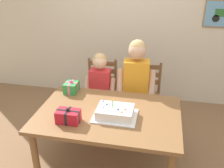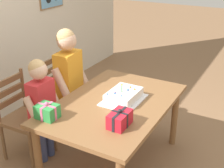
# 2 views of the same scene
# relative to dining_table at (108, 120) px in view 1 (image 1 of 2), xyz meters

# --- Properties ---
(ground_plane) EXTENTS (20.00, 20.00, 0.00)m
(ground_plane) POSITION_rel_dining_table_xyz_m (0.00, 0.00, -0.64)
(ground_plane) COLOR #846042
(back_wall) EXTENTS (6.40, 0.11, 2.60)m
(back_wall) POSITION_rel_dining_table_xyz_m (0.00, 1.81, 0.66)
(back_wall) COLOR beige
(back_wall) RESTS_ON ground
(dining_table) EXTENTS (1.48, 0.99, 0.73)m
(dining_table) POSITION_rel_dining_table_xyz_m (0.00, 0.00, 0.00)
(dining_table) COLOR brown
(dining_table) RESTS_ON ground
(birthday_cake) EXTENTS (0.44, 0.34, 0.19)m
(birthday_cake) POSITION_rel_dining_table_xyz_m (0.08, -0.06, 0.14)
(birthday_cake) COLOR silver
(birthday_cake) RESTS_ON dining_table
(gift_box_red_large) EXTENTS (0.15, 0.19, 0.16)m
(gift_box_red_large) POSITION_rel_dining_table_xyz_m (-0.53, 0.37, 0.15)
(gift_box_red_large) COLOR #2D8E42
(gift_box_red_large) RESTS_ON dining_table
(gift_box_beside_cake) EXTENTS (0.23, 0.15, 0.16)m
(gift_box_beside_cake) POSITION_rel_dining_table_xyz_m (-0.34, -0.24, 0.15)
(gift_box_beside_cake) COLOR red
(gift_box_beside_cake) RESTS_ON dining_table
(chair_left) EXTENTS (0.43, 0.43, 0.92)m
(chair_left) POSITION_rel_dining_table_xyz_m (-0.31, 0.91, -0.17)
(chair_left) COLOR brown
(chair_left) RESTS_ON ground
(chair_right) EXTENTS (0.43, 0.43, 0.92)m
(chair_right) POSITION_rel_dining_table_xyz_m (0.31, 0.91, -0.17)
(chair_right) COLOR brown
(chair_right) RESTS_ON ground
(child_older) EXTENTS (0.49, 0.29, 1.32)m
(child_older) POSITION_rel_dining_table_xyz_m (0.21, 0.68, 0.17)
(child_older) COLOR #38426B
(child_older) RESTS_ON ground
(child_younger) EXTENTS (0.41, 0.23, 1.13)m
(child_younger) POSITION_rel_dining_table_xyz_m (-0.26, 0.68, 0.05)
(child_younger) COLOR #38426B
(child_younger) RESTS_ON ground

